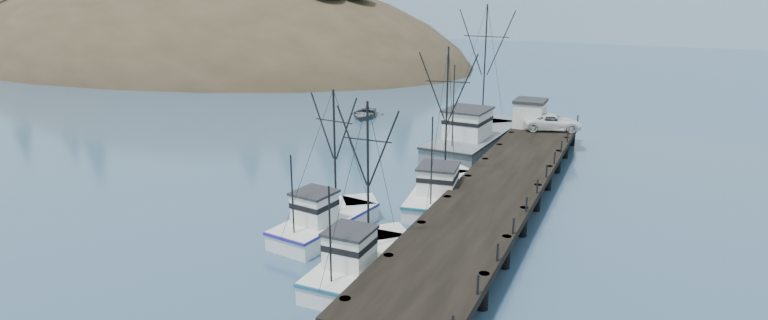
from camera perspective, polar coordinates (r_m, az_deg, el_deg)
ground at (r=37.88m, az=-16.44°, el=-8.99°), size 400.00×400.00×0.00m
pier at (r=44.88m, az=11.17°, el=-2.26°), size 6.00×44.00×2.00m
headland at (r=144.46m, az=-19.27°, el=7.40°), size 134.80×78.00×51.00m
distant_ridge at (r=196.72m, az=20.42°, el=10.80°), size 360.00×40.00×26.00m
distant_ridge_far at (r=220.42m, az=7.41°, el=12.16°), size 180.00×25.00×18.00m
moored_sailboats at (r=104.15m, az=-10.91°, el=7.57°), size 16.80×15.43×6.35m
trawler_near at (r=34.16m, az=-2.15°, el=-9.65°), size 3.30×9.79×10.17m
trawler_mid at (r=39.75m, az=-5.33°, el=-5.83°), size 4.45×9.74×9.81m
trawler_far at (r=45.45m, az=5.52°, el=-2.93°), size 5.04×11.71×11.85m
work_vessel at (r=59.77m, az=8.71°, el=2.09°), size 6.35×17.52×14.34m
pier_shed at (r=61.81m, az=13.71°, el=4.37°), size 3.00×3.20×2.80m
pickup_truck at (r=61.15m, az=15.74°, el=3.50°), size 6.27×4.32×1.59m
motorboat at (r=74.23m, az=-1.88°, el=4.10°), size 5.27×6.56×1.21m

